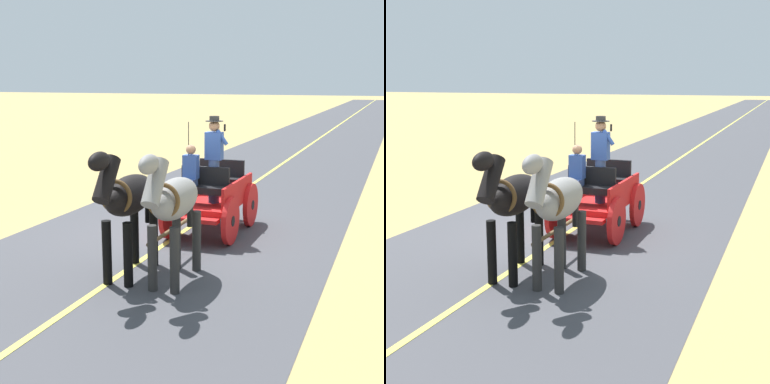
% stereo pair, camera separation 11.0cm
% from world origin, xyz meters
% --- Properties ---
extents(ground_plane, '(200.00, 200.00, 0.00)m').
position_xyz_m(ground_plane, '(0.00, 0.00, 0.00)').
color(ground_plane, tan).
extents(road_surface, '(6.57, 160.00, 0.01)m').
position_xyz_m(road_surface, '(0.00, 0.00, 0.00)').
color(road_surface, '#424247').
rests_on(road_surface, ground).
extents(road_centre_stripe, '(0.12, 160.00, 0.00)m').
position_xyz_m(road_centre_stripe, '(0.00, 0.00, 0.01)').
color(road_centre_stripe, '#DBCC4C').
rests_on(road_centre_stripe, road_surface).
extents(horse_drawn_carriage, '(1.42, 4.50, 2.50)m').
position_xyz_m(horse_drawn_carriage, '(-0.57, -0.28, 0.82)').
color(horse_drawn_carriage, red).
rests_on(horse_drawn_carriage, ground).
extents(horse_near_side, '(0.63, 2.13, 2.21)m').
position_xyz_m(horse_near_side, '(-0.97, 2.75, 1.32)').
color(horse_near_side, gray).
rests_on(horse_near_side, ground).
extents(horse_off_side, '(0.64, 2.13, 2.21)m').
position_xyz_m(horse_off_side, '(-0.17, 2.75, 1.32)').
color(horse_off_side, black).
rests_on(horse_off_side, ground).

